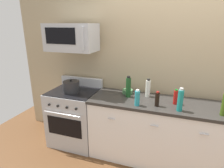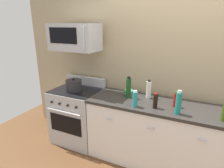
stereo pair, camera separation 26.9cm
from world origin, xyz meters
TOP-DOWN VIEW (x-y plane):
  - ground_plane at (0.00, 0.00)m, footprint 6.68×6.68m
  - back_wall at (0.00, 0.41)m, footprint 5.56×0.10m
  - counter_unit at (0.00, -0.00)m, footprint 2.47×0.66m
  - range_oven at (-1.61, 0.00)m, footprint 0.76×0.69m
  - microwave at (-1.61, 0.05)m, footprint 0.74×0.44m
  - bottle_dish_soap at (-0.54, -0.21)m, footprint 0.07×0.07m
  - bottle_wine_green at (-0.72, 0.05)m, footprint 0.07×0.07m
  - bottle_sparkling_teal at (-0.01, -0.20)m, footprint 0.07×0.07m
  - bottle_soy_sauce_dark at (-0.29, -0.15)m, footprint 0.06×0.06m
  - bottle_vinegar_white at (-0.46, 0.16)m, footprint 0.07×0.07m
  - bottle_hot_sauce_red at (-0.07, -0.00)m, footprint 0.05×0.05m
  - bowl_green_glaze at (-0.77, 0.18)m, footprint 0.16×0.16m
  - stockpot at (-1.61, -0.05)m, footprint 0.25×0.25m

SIDE VIEW (x-z plane):
  - ground_plane at x=0.00m, z-range 0.00..0.00m
  - counter_unit at x=0.00m, z-range 0.00..0.92m
  - range_oven at x=-1.61m, z-range -0.07..1.00m
  - bowl_green_glaze at x=-0.77m, z-range 0.92..0.98m
  - stockpot at x=-1.61m, z-range 0.91..1.12m
  - bottle_soy_sauce_dark at x=-0.29m, z-range 0.91..1.12m
  - bottle_hot_sauce_red at x=-0.07m, z-range 0.91..1.12m
  - bottle_dish_soap at x=-0.54m, z-range 0.91..1.13m
  - bottle_vinegar_white at x=-0.46m, z-range 0.91..1.18m
  - bottle_sparkling_teal at x=-0.01m, z-range 0.91..1.21m
  - bottle_wine_green at x=-0.72m, z-range 0.91..1.23m
  - back_wall at x=0.00m, z-range 0.00..2.70m
  - microwave at x=-1.61m, z-range 1.55..1.95m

